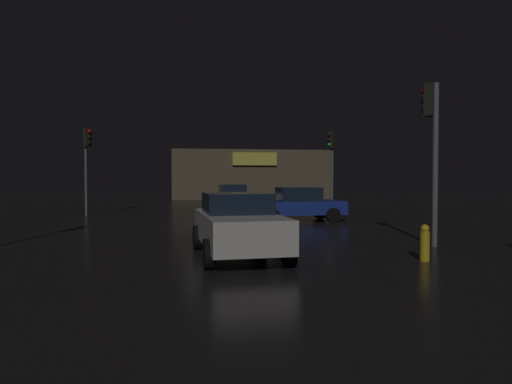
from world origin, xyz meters
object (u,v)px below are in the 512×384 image
at_px(car_near, 298,204).
at_px(fire_hydrant, 425,243).
at_px(traffic_signal_opposite, 87,151).
at_px(traffic_signal_cross_left, 331,156).
at_px(traffic_signal_main, 432,134).
at_px(store_building, 248,175).
at_px(car_crossing, 238,224).
at_px(car_far, 232,196).

distance_m(car_near, fire_hydrant, 9.75).
xyz_separation_m(traffic_signal_opposite, traffic_signal_cross_left, (13.00, 0.38, -0.14)).
relative_size(traffic_signal_cross_left, fire_hydrant, 5.41).
bearing_deg(traffic_signal_main, car_near, 104.30).
height_order(traffic_signal_opposite, fire_hydrant, traffic_signal_opposite).
bearing_deg(car_near, traffic_signal_main, -75.70).
relative_size(store_building, traffic_signal_opposite, 3.35).
bearing_deg(store_building, traffic_signal_main, -88.32).
distance_m(store_building, traffic_signal_main, 33.99).
bearing_deg(traffic_signal_main, fire_hydrant, -122.64).
bearing_deg(car_near, traffic_signal_cross_left, 57.76).
height_order(car_near, car_crossing, car_crossing).
height_order(store_building, traffic_signal_opposite, store_building).
height_order(traffic_signal_opposite, car_near, traffic_signal_opposite).
bearing_deg(car_near, car_far, 104.10).
distance_m(store_building, traffic_signal_opposite, 24.40).
bearing_deg(car_far, car_crossing, -94.44).
distance_m(traffic_signal_cross_left, car_far, 6.86).
distance_m(store_building, traffic_signal_cross_left, 21.55).
bearing_deg(traffic_signal_opposite, traffic_signal_main, -45.59).
bearing_deg(traffic_signal_main, car_crossing, -171.05).
bearing_deg(car_far, store_building, 79.96).
xyz_separation_m(traffic_signal_main, car_far, (-4.12, 16.31, -2.32)).
relative_size(traffic_signal_opposite, car_far, 1.02).
height_order(traffic_signal_cross_left, car_near, traffic_signal_cross_left).
xyz_separation_m(store_building, car_crossing, (-4.46, -34.82, -1.54)).
bearing_deg(car_crossing, traffic_signal_main, 8.95).
height_order(traffic_signal_cross_left, car_crossing, traffic_signal_cross_left).
height_order(traffic_signal_opposite, car_crossing, traffic_signal_opposite).
xyz_separation_m(car_near, car_crossing, (-3.50, -8.55, 0.02)).
bearing_deg(traffic_signal_opposite, car_far, 28.10).
bearing_deg(traffic_signal_main, car_far, 104.19).
bearing_deg(traffic_signal_main, traffic_signal_opposite, 134.41).
relative_size(traffic_signal_main, car_near, 1.10).
bearing_deg(traffic_signal_cross_left, traffic_signal_opposite, -178.32).
relative_size(traffic_signal_main, car_crossing, 1.05).
xyz_separation_m(store_building, car_near, (-0.96, -26.28, -1.56)).
xyz_separation_m(traffic_signal_cross_left, fire_hydrant, (-2.40, -14.57, -2.73)).
bearing_deg(fire_hydrant, car_crossing, 164.15).
relative_size(traffic_signal_main, fire_hydrant, 5.38).
xyz_separation_m(traffic_signal_opposite, fire_hydrant, (10.60, -14.19, -2.87)).
xyz_separation_m(traffic_signal_cross_left, car_crossing, (-6.56, -13.40, -2.37)).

